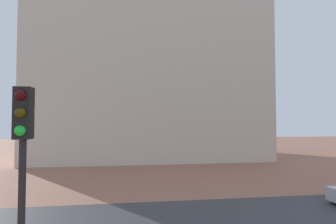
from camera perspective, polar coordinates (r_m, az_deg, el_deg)
ground_plane at (r=12.48m, az=2.25°, el=-22.34°), size 120.00×120.00×0.00m
landmark_building at (r=34.38m, az=-4.18°, el=9.53°), size 26.52×14.40×36.29m
traffic_light_pole at (r=5.27m, az=-28.91°, el=-11.62°), size 0.28×0.34×4.91m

